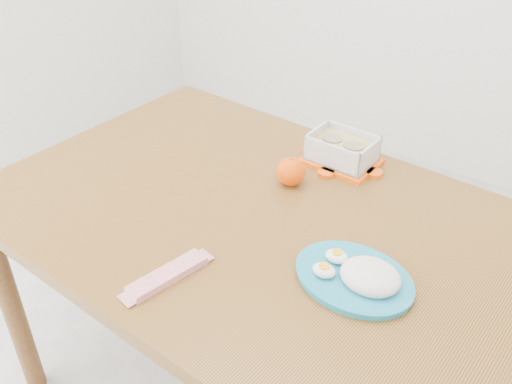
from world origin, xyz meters
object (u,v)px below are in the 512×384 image
Objects in this scene: dining_table at (256,240)px; food_container at (342,150)px; rice_plate at (359,275)px; orange_fruit at (291,172)px.

dining_table is 6.89× the size of food_container.
dining_table is 0.34m from rice_plate.
orange_fruit reaches higher than rice_plate.
food_container is 0.48m from rice_plate.
dining_table is 0.35m from food_container.
dining_table is 18.27× the size of orange_fruit.
dining_table is 4.99× the size of rice_plate.
rice_plate reaches higher than dining_table.
food_container is (0.06, 0.33, 0.13)m from dining_table.
orange_fruit is 0.27× the size of rice_plate.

